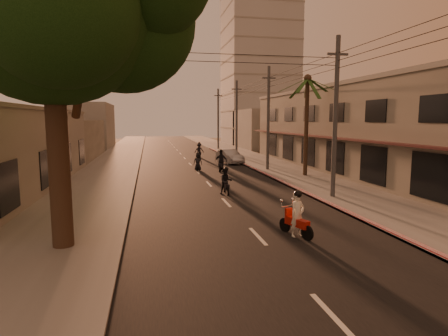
{
  "coord_description": "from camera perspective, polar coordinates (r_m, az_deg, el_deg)",
  "views": [
    {
      "loc": [
        -4.0,
        -11.36,
        4.45
      ],
      "look_at": [
        -0.11,
        8.08,
        1.89
      ],
      "focal_mm": 30.0,
      "sensor_mm": 36.0,
      "label": 1
    }
  ],
  "objects": [
    {
      "name": "ground",
      "position": [
        12.84,
        7.78,
        -13.0
      ],
      "size": [
        160.0,
        160.0,
        0.0
      ],
      "primitive_type": "plane",
      "color": "#383023",
      "rests_on": "ground"
    },
    {
      "name": "road",
      "position": [
        31.92,
        -4.02,
        -0.65
      ],
      "size": [
        10.0,
        140.0,
        0.02
      ],
      "primitive_type": "cube",
      "color": "black",
      "rests_on": "ground"
    },
    {
      "name": "sidewalk_right",
      "position": [
        33.69,
        8.74,
        -0.21
      ],
      "size": [
        5.0,
        140.0,
        0.12
      ],
      "primitive_type": "cube",
      "color": "slate",
      "rests_on": "ground"
    },
    {
      "name": "sidewalk_left",
      "position": [
        31.85,
        -17.52,
        -0.9
      ],
      "size": [
        5.0,
        140.0,
        0.12
      ],
      "primitive_type": "cube",
      "color": "slate",
      "rests_on": "ground"
    },
    {
      "name": "curb_stripe",
      "position": [
        28.22,
        7.63,
        -1.57
      ],
      "size": [
        0.2,
        60.0,
        0.2
      ],
      "primitive_type": "cube",
      "color": "#AD121B",
      "rests_on": "ground"
    },
    {
      "name": "shophouse_row",
      "position": [
        34.42,
        20.22,
        5.58
      ],
      "size": [
        8.8,
        34.2,
        7.3
      ],
      "color": "gray",
      "rests_on": "ground"
    },
    {
      "name": "distant_tower",
      "position": [
        70.91,
        5.35,
        15.08
      ],
      "size": [
        12.1,
        12.1,
        28.0
      ],
      "color": "#B7B5B2",
      "rests_on": "ground"
    },
    {
      "name": "palm_tree",
      "position": [
        29.99,
        12.61,
        12.35
      ],
      "size": [
        5.0,
        5.0,
        8.2
      ],
      "color": "black",
      "rests_on": "ground"
    },
    {
      "name": "utility_poles",
      "position": [
        33.04,
        6.81,
        10.93
      ],
      "size": [
        1.2,
        48.26,
        9.0
      ],
      "color": "#38383A",
      "rests_on": "ground"
    },
    {
      "name": "filler_right",
      "position": [
        59.18,
        6.42,
        5.92
      ],
      "size": [
        8.0,
        14.0,
        6.0
      ],
      "primitive_type": "cube",
      "color": "#9D998E",
      "rests_on": "ground"
    },
    {
      "name": "filler_left_near",
      "position": [
        46.5,
        -23.79,
        3.97
      ],
      "size": [
        8.0,
        14.0,
        4.4
      ],
      "primitive_type": "cube",
      "color": "#9D998E",
      "rests_on": "ground"
    },
    {
      "name": "filler_left_far",
      "position": [
        64.15,
        -20.41,
        6.06
      ],
      "size": [
        8.0,
        14.0,
        7.0
      ],
      "primitive_type": "cube",
      "color": "#9D998E",
      "rests_on": "ground"
    },
    {
      "name": "scooter_red",
      "position": [
        14.65,
        11.07,
        -7.17
      ],
      "size": [
        0.97,
        1.77,
        1.82
      ],
      "rotation": [
        0.0,
        0.0,
        0.34
      ],
      "color": "black",
      "rests_on": "ground"
    },
    {
      "name": "scooter_mid_a",
      "position": [
        22.49,
        0.31,
        -2.1
      ],
      "size": [
        0.8,
        1.7,
        1.66
      ],
      "rotation": [
        0.0,
        0.0,
        -0.03
      ],
      "color": "black",
      "rests_on": "ground"
    },
    {
      "name": "scooter_mid_b",
      "position": [
        32.24,
        -0.47,
        1.01
      ],
      "size": [
        1.33,
        1.9,
        1.94
      ],
      "rotation": [
        0.0,
        0.0,
        -0.31
      ],
      "color": "black",
      "rests_on": "ground"
    },
    {
      "name": "scooter_far_a",
      "position": [
        32.77,
        -4.01,
        0.85
      ],
      "size": [
        0.91,
        1.67,
        1.64
      ],
      "rotation": [
        0.0,
        0.0,
        -0.16
      ],
      "color": "black",
      "rests_on": "ground"
    },
    {
      "name": "scooter_far_b",
      "position": [
        44.13,
        -3.79,
        2.65
      ],
      "size": [
        1.14,
        1.88,
        1.85
      ],
      "rotation": [
        0.0,
        0.0,
        0.01
      ],
      "color": "black",
      "rests_on": "ground"
    },
    {
      "name": "parked_car",
      "position": [
        38.33,
        0.86,
        1.77
      ],
      "size": [
        3.13,
        4.9,
        1.43
      ],
      "primitive_type": "imported",
      "rotation": [
        0.0,
        0.0,
        0.19
      ],
      "color": "#9D9FA5",
      "rests_on": "ground"
    }
  ]
}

